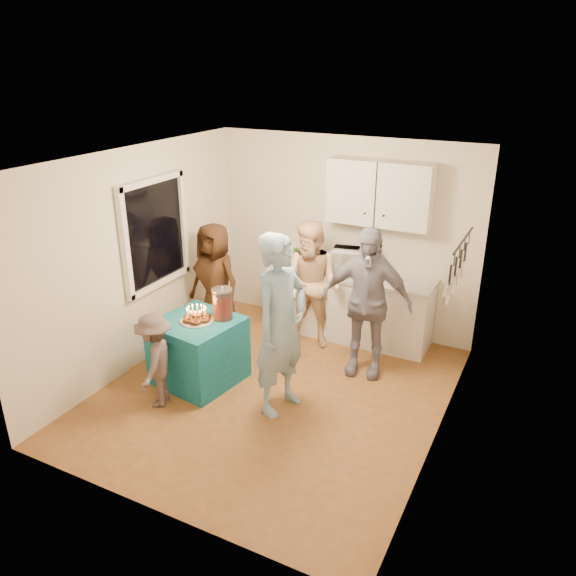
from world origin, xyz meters
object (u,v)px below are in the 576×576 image
at_px(party_table, 199,351).
at_px(punch_jar, 223,305).
at_px(microwave, 354,262).
at_px(child_near_left, 155,360).
at_px(woman_back_left, 215,281).
at_px(woman_back_center, 312,285).
at_px(man_birthday, 281,325).
at_px(woman_back_right, 366,302).
at_px(counter, 347,306).

height_order(party_table, punch_jar, punch_jar).
xyz_separation_m(microwave, child_near_left, (-1.29, -2.43, -0.54)).
xyz_separation_m(woman_back_left, woman_back_center, (1.24, 0.34, 0.04)).
xyz_separation_m(man_birthday, woman_back_right, (0.52, 1.10, -0.07)).
height_order(party_table, woman_back_left, woman_back_left).
distance_m(man_birthday, woman_back_left, 1.92).
relative_size(man_birthday, child_near_left, 1.84).
bearing_deg(woman_back_left, counter, 34.93).
bearing_deg(woman_back_right, microwave, 111.65).
relative_size(man_birthday, woman_back_left, 1.25).
distance_m(man_birthday, woman_back_center, 1.50).
bearing_deg(microwave, woman_back_center, -143.17).
height_order(woman_back_left, child_near_left, woman_back_left).
bearing_deg(punch_jar, woman_back_left, 128.29).
relative_size(party_table, woman_back_left, 0.54).
distance_m(party_table, punch_jar, 0.63).
bearing_deg(party_table, woman_back_center, 60.77).
relative_size(party_table, woman_back_center, 0.52).
bearing_deg(party_table, counter, 58.85).
bearing_deg(counter, punch_jar, -118.12).
distance_m(microwave, woman_back_center, 0.63).
height_order(party_table, woman_back_center, woman_back_center).
distance_m(counter, punch_jar, 1.93).
bearing_deg(woman_back_center, party_table, -114.87).
bearing_deg(man_birthday, woman_back_right, -14.19).
distance_m(punch_jar, woman_back_left, 1.11).
relative_size(microwave, woman_back_left, 0.36).
distance_m(microwave, man_birthday, 1.89).
height_order(punch_jar, woman_back_center, woman_back_center).
xyz_separation_m(counter, man_birthday, (-0.01, -1.89, 0.54)).
bearing_deg(woman_back_center, microwave, 52.32).
height_order(microwave, child_near_left, microwave).
xyz_separation_m(microwave, party_table, (-1.17, -1.83, -0.69)).
relative_size(counter, woman_back_right, 1.22).
height_order(party_table, child_near_left, child_near_left).
relative_size(punch_jar, child_near_left, 0.32).
bearing_deg(woman_back_right, punch_jar, -156.67).
bearing_deg(counter, microwave, 0.00).
height_order(man_birthday, woman_back_center, man_birthday).
bearing_deg(child_near_left, woman_back_center, 135.17).
relative_size(punch_jar, man_birthday, 0.17).
xyz_separation_m(party_table, child_near_left, (-0.12, -0.60, 0.15)).
bearing_deg(woman_back_right, counter, 115.09).
height_order(counter, child_near_left, child_near_left).
relative_size(counter, woman_back_left, 1.41).
relative_size(party_table, man_birthday, 0.44).
bearing_deg(woman_back_center, counter, 57.47).
distance_m(party_table, woman_back_right, 2.00).
distance_m(man_birthday, child_near_left, 1.40).
bearing_deg(woman_back_right, man_birthday, -123.56).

